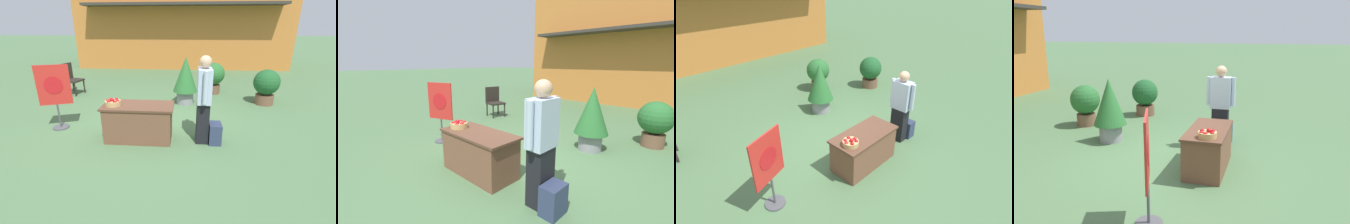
% 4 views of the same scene
% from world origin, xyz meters
% --- Properties ---
extents(ground_plane, '(120.00, 120.00, 0.00)m').
position_xyz_m(ground_plane, '(0.00, 0.00, 0.00)').
color(ground_plane, '#4C7047').
extents(display_table, '(1.43, 0.69, 0.75)m').
position_xyz_m(display_table, '(-0.09, -0.77, 0.38)').
color(display_table, brown).
rests_on(display_table, ground_plane).
extents(apple_basket, '(0.31, 0.31, 0.16)m').
position_xyz_m(apple_basket, '(-0.58, -0.84, 0.82)').
color(apple_basket, tan).
rests_on(apple_basket, display_table).
extents(person_visitor, '(0.26, 0.61, 1.74)m').
position_xyz_m(person_visitor, '(1.21, -0.77, 0.89)').
color(person_visitor, black).
rests_on(person_visitor, ground_plane).
extents(backpack, '(0.24, 0.34, 0.42)m').
position_xyz_m(backpack, '(1.47, -0.83, 0.21)').
color(backpack, '#2D3856').
rests_on(backpack, ground_plane).
extents(poster_board, '(0.67, 0.36, 1.47)m').
position_xyz_m(poster_board, '(-2.03, -0.38, 0.84)').
color(poster_board, '#4C4C51').
rests_on(poster_board, ground_plane).
extents(potted_plant_near_right, '(0.76, 0.76, 1.06)m').
position_xyz_m(potted_plant_near_right, '(3.26, 1.79, 0.59)').
color(potted_plant_near_right, brown).
rests_on(potted_plant_near_right, ground_plane).
extents(potted_plant_far_left, '(0.73, 0.73, 1.42)m').
position_xyz_m(potted_plant_far_left, '(0.85, 1.66, 0.80)').
color(potted_plant_far_left, gray).
rests_on(potted_plant_far_left, ground_plane).
extents(potted_plant_far_right, '(0.76, 0.76, 1.07)m').
position_xyz_m(potted_plant_far_right, '(1.82, 2.88, 0.62)').
color(potted_plant_far_right, brown).
rests_on(potted_plant_far_right, ground_plane).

